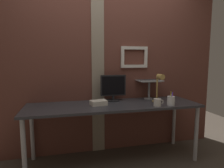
{
  "coord_description": "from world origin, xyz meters",
  "views": [
    {
      "loc": [
        -0.56,
        -2.39,
        1.32
      ],
      "look_at": [
        0.05,
        0.07,
        1.01
      ],
      "focal_mm": 31.01,
      "sensor_mm": 36.0,
      "label": 1
    }
  ],
  "objects_px": {
    "monitor": "(113,87)",
    "desk_lamp": "(159,85)",
    "pen_cup": "(171,101)",
    "laptop": "(147,77)",
    "coffee_mug": "(157,102)"
  },
  "relations": [
    {
      "from": "monitor",
      "to": "desk_lamp",
      "type": "height_order",
      "value": "desk_lamp"
    },
    {
      "from": "desk_lamp",
      "to": "pen_cup",
      "type": "distance_m",
      "value": 0.26
    },
    {
      "from": "laptop",
      "to": "desk_lamp",
      "type": "bearing_deg",
      "value": -86.37
    },
    {
      "from": "desk_lamp",
      "to": "pen_cup",
      "type": "bearing_deg",
      "value": -64.95
    },
    {
      "from": "laptop",
      "to": "desk_lamp",
      "type": "xyz_separation_m",
      "value": [
        0.02,
        -0.32,
        -0.08
      ]
    },
    {
      "from": "coffee_mug",
      "to": "desk_lamp",
      "type": "bearing_deg",
      "value": 59.21
    },
    {
      "from": "laptop",
      "to": "pen_cup",
      "type": "distance_m",
      "value": 0.57
    },
    {
      "from": "laptop",
      "to": "desk_lamp",
      "type": "relative_size",
      "value": 0.91
    },
    {
      "from": "coffee_mug",
      "to": "pen_cup",
      "type": "bearing_deg",
      "value": -0.05
    },
    {
      "from": "monitor",
      "to": "coffee_mug",
      "type": "distance_m",
      "value": 0.64
    },
    {
      "from": "monitor",
      "to": "desk_lamp",
      "type": "bearing_deg",
      "value": -24.84
    },
    {
      "from": "coffee_mug",
      "to": "monitor",
      "type": "bearing_deg",
      "value": 136.51
    },
    {
      "from": "monitor",
      "to": "laptop",
      "type": "bearing_deg",
      "value": 7.05
    },
    {
      "from": "monitor",
      "to": "laptop",
      "type": "xyz_separation_m",
      "value": [
        0.54,
        0.07,
        0.13
      ]
    },
    {
      "from": "monitor",
      "to": "coffee_mug",
      "type": "height_order",
      "value": "monitor"
    }
  ]
}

